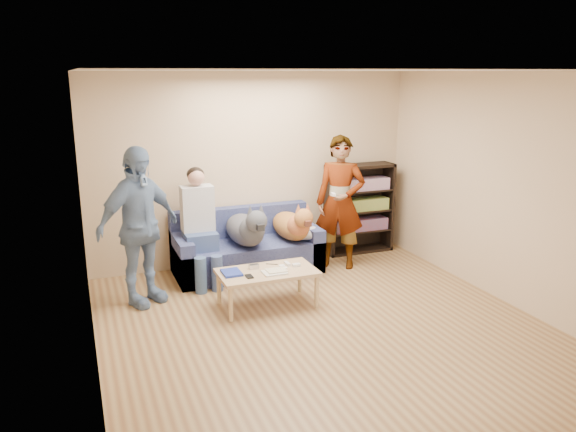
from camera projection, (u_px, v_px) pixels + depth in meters
name	position (u px, v px, depth m)	size (l,w,h in m)	color
ground	(330.00, 333.00, 5.72)	(5.00, 5.00, 0.00)	brown
ceiling	(336.00, 70.00, 5.07)	(5.00, 5.00, 0.00)	white
wall_back	(254.00, 169.00, 7.65)	(4.50, 4.50, 0.00)	tan
wall_front	(527.00, 309.00, 3.14)	(4.50, 4.50, 0.00)	tan
wall_left	(86.00, 233.00, 4.61)	(5.00, 5.00, 0.00)	tan
wall_right	(517.00, 192.00, 6.19)	(5.00, 5.00, 0.00)	tan
blanket	(306.00, 233.00, 7.47)	(0.47, 0.40, 0.16)	#A3A2A7
person_standing_right	(340.00, 202.00, 7.50)	(0.65, 0.43, 1.79)	gray
person_standing_left	(139.00, 227.00, 6.27)	(1.06, 0.44, 1.82)	#718BB6
held_controller	(333.00, 194.00, 7.21)	(0.04, 0.12, 0.03)	white
notebook_blue	(232.00, 273.00, 6.21)	(0.20, 0.26, 0.03)	#1B2F98
papers	(274.00, 272.00, 6.23)	(0.26, 0.20, 0.01)	silver
magazine	(276.00, 270.00, 6.25)	(0.22, 0.17, 0.01)	beige
camera_silver	(254.00, 267.00, 6.36)	(0.11, 0.06, 0.05)	#B5B5BA
controller_a	(287.00, 264.00, 6.49)	(0.04, 0.13, 0.03)	white
controller_b	(296.00, 265.00, 6.44)	(0.09, 0.06, 0.03)	white
headphone_cup_a	(284.00, 268.00, 6.35)	(0.07, 0.07, 0.02)	white
headphone_cup_b	(282.00, 266.00, 6.43)	(0.07, 0.07, 0.02)	white
pen_orange	(270.00, 275.00, 6.15)	(0.01, 0.01, 0.14)	orange
pen_black	(272.00, 264.00, 6.51)	(0.01, 0.01, 0.14)	black
wallet	(249.00, 276.00, 6.11)	(0.07, 0.12, 0.01)	black
sofa	(246.00, 251.00, 7.46)	(1.90, 0.85, 0.82)	#515B93
person_seated	(200.00, 222.00, 7.00)	(0.40, 0.73, 1.47)	#3A5480
dog_gray	(247.00, 229.00, 7.15)	(0.43, 1.26, 0.63)	#52535D
dog_tan	(293.00, 225.00, 7.39)	(0.40, 1.16, 0.58)	#A86F33
coffee_table	(267.00, 275.00, 6.32)	(1.10, 0.60, 0.42)	tan
bookshelf	(359.00, 206.00, 8.20)	(1.00, 0.34, 1.30)	black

